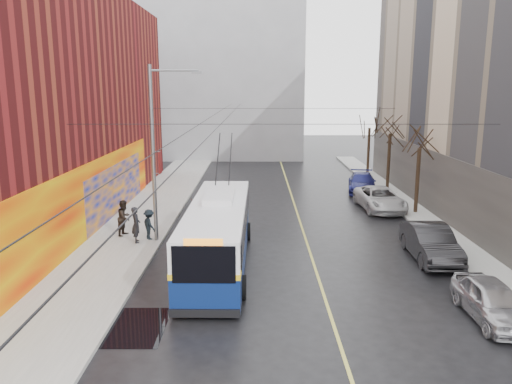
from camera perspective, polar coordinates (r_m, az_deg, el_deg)
ground at (r=16.80m, az=4.02°, el=-16.18°), size 140.00×140.00×0.00m
sidewalk_left at (r=28.74m, az=-13.84°, el=-4.28°), size 4.00×60.00×0.15m
sidewalk_right at (r=29.68m, az=20.03°, el=-4.15°), size 2.00×60.00×0.15m
lane_line at (r=29.96m, az=5.07°, el=-3.46°), size 0.12×50.00×0.01m
building_far at (r=59.99m, az=-4.73°, el=12.88°), size 20.50×12.10×18.00m
streetlight_pole at (r=25.48m, az=-11.35°, el=4.76°), size 2.65×0.60×9.00m
catenary_wires at (r=29.64m, az=-2.73°, el=8.66°), size 18.00×60.00×0.22m
tree_near at (r=32.54m, az=18.28°, el=6.12°), size 3.20×3.20×6.40m
tree_mid at (r=39.21m, az=15.14°, el=7.58°), size 3.20×3.20×6.68m
tree_far at (r=46.00m, az=12.89°, el=8.12°), size 3.20×3.20×6.57m
puddle at (r=17.82m, az=-13.59°, el=-14.75°), size 2.02×2.93×0.01m
pigeons_flying at (r=24.77m, az=-2.44°, el=8.61°), size 1.36×2.05×1.44m
trolleybus at (r=22.48m, az=-4.35°, el=-4.63°), size 2.80×11.60×5.47m
parked_car_a at (r=19.36m, az=25.35°, el=-11.17°), size 1.66×4.06×1.38m
parked_car_b at (r=24.73m, az=19.31°, el=-5.48°), size 1.80×4.93×1.61m
parked_car_c at (r=33.74m, az=13.98°, el=-0.75°), size 2.79×5.45×1.47m
parked_car_d at (r=39.13m, az=12.03°, el=1.04°), size 2.85×5.28×1.45m
following_car at (r=31.93m, az=-5.68°, el=-1.08°), size 2.05×4.64×1.55m
pedestrian_a at (r=26.04m, az=-13.55°, el=-3.65°), size 0.62×0.78×1.85m
pedestrian_b at (r=27.47m, az=-14.80°, el=-2.85°), size 0.93×1.08×1.91m
pedestrian_c at (r=26.45m, az=-12.10°, el=-3.64°), size 1.09×1.17×1.59m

